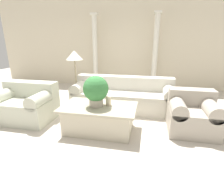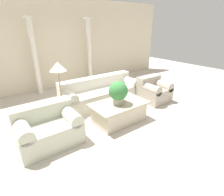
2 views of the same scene
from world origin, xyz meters
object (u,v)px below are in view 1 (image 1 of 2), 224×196
coffee_table (99,118)px  potted_plant (96,90)px  loveseat (26,104)px  floor_lamp (74,58)px  sofa_long (123,96)px  armchair (192,113)px

coffee_table → potted_plant: size_ratio=2.45×
loveseat → coffee_table: loveseat is taller
loveseat → potted_plant: size_ratio=2.13×
potted_plant → floor_lamp: size_ratio=0.40×
sofa_long → armchair: 1.68m
armchair → loveseat: bearing=-176.8°
loveseat → floor_lamp: bearing=55.7°
sofa_long → floor_lamp: floor_lamp is taller
armchair → potted_plant: bearing=-167.4°
potted_plant → loveseat: bearing=173.0°
loveseat → floor_lamp: (0.73, 1.07, 0.89)m
floor_lamp → armchair: floor_lamp is taller
coffee_table → floor_lamp: floor_lamp is taller
sofa_long → armchair: bearing=-30.7°
loveseat → armchair: size_ratio=1.42×
coffee_table → armchair: 1.75m
potted_plant → floor_lamp: (-0.93, 1.27, 0.43)m
sofa_long → loveseat: 2.23m
floor_lamp → loveseat: bearing=-124.3°
loveseat → coffee_table: 1.72m
loveseat → sofa_long: bearing=28.1°
floor_lamp → armchair: 2.96m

